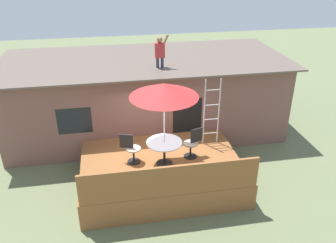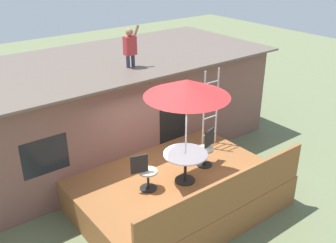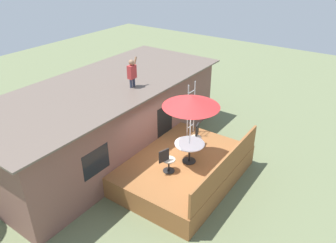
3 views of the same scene
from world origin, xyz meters
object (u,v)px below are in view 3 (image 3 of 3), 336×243
Objects in this scene: patio_umbrella at (191,101)px; step_ladder at (191,109)px; patio_chair_right at (196,137)px; patio_table at (190,147)px; patio_chair_left at (167,161)px; person_figure at (132,71)px.

step_ladder is (1.68, 0.98, -1.25)m from patio_umbrella.
patio_table is at bearing 0.00° from patio_chair_right.
patio_table is at bearing 0.00° from patio_chair_left.
patio_umbrella is 2.13m from patio_chair_left.
step_ladder is at bearing 31.62° from patio_chair_left.
patio_chair_left is (-2.63, -0.70, -0.64)m from step_ladder.
person_figure reaches higher than patio_table.
patio_chair_right is (0.58, -2.48, -2.24)m from person_figure.
person_figure is 1.21× the size of patio_chair_left.
patio_table is 0.97m from patio_chair_right.
patio_umbrella reaches higher than step_ladder.
patio_chair_left is at bearing -165.20° from step_ladder.
step_ladder reaches higher than patio_chair_left.
step_ladder is 2.80m from patio_chair_left.
patio_chair_left is 1.00× the size of patio_chair_right.
patio_umbrella is 2.12m from patio_chair_right.
person_figure is 3.39m from patio_chair_right.
patio_chair_right is at bearing 16.43° from patio_chair_left.
patio_chair_left reaches higher than patio_table.
patio_chair_left is (-0.95, 0.29, -0.13)m from patio_table.
step_ladder is at bearing 30.28° from patio_table.
patio_table is 0.47× the size of step_ladder.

